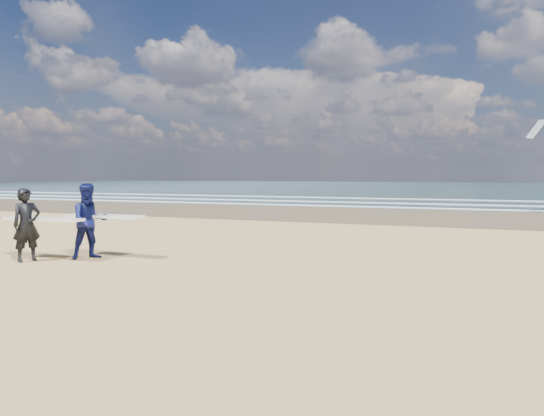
% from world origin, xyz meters
% --- Properties ---
extents(ocean, '(220.00, 100.00, 0.02)m').
position_xyz_m(ocean, '(20.00, 72.00, 0.01)').
color(ocean, '#193538').
rests_on(ocean, ground).
extents(surfer_near, '(2.22, 1.04, 1.85)m').
position_xyz_m(surfer_near, '(-0.27, 0.13, 0.94)').
color(surfer_near, black).
rests_on(surfer_near, ground).
extents(surfer_far, '(2.20, 1.22, 1.97)m').
position_xyz_m(surfer_far, '(0.92, 0.98, 0.99)').
color(surfer_far, '#0A0F3C').
rests_on(surfer_far, ground).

